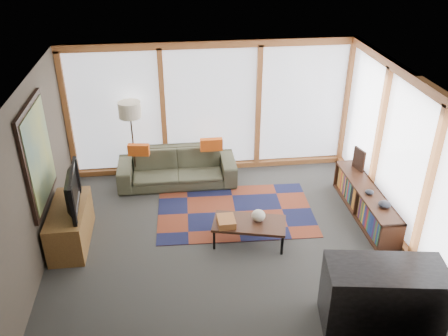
{
  "coord_description": "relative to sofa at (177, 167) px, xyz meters",
  "views": [
    {
      "loc": [
        -0.78,
        -6.05,
        4.63
      ],
      "look_at": [
        0.0,
        0.4,
        1.1
      ],
      "focal_mm": 38.0,
      "sensor_mm": 36.0,
      "label": 1
    }
  ],
  "objects": [
    {
      "name": "ground",
      "position": [
        0.71,
        -1.95,
        -0.32
      ],
      "size": [
        5.5,
        5.5,
        0.0
      ],
      "primitive_type": "plane",
      "color": "#2F2F2D",
      "rests_on": "ground"
    },
    {
      "name": "room_envelope",
      "position": [
        1.21,
        -1.39,
        1.22
      ],
      "size": [
        5.52,
        5.02,
        2.62
      ],
      "color": "#413B31",
      "rests_on": "ground"
    },
    {
      "name": "rug",
      "position": [
        0.96,
        -1.16,
        -0.32
      ],
      "size": [
        2.74,
        1.82,
        0.01
      ],
      "primitive_type": "cube",
      "rotation": [
        0.0,
        0.0,
        -0.04
      ],
      "color": "maroon",
      "rests_on": "ground"
    },
    {
      "name": "sofa",
      "position": [
        0.0,
        0.0,
        0.0
      ],
      "size": [
        2.22,
        0.88,
        0.65
      ],
      "primitive_type": "imported",
      "rotation": [
        0.0,
        0.0,
        -0.01
      ],
      "color": "#3D3D2C",
      "rests_on": "ground"
    },
    {
      "name": "pillow_left",
      "position": [
        -0.69,
        -0.03,
        0.43
      ],
      "size": [
        0.4,
        0.17,
        0.22
      ],
      "primitive_type": "cube",
      "rotation": [
        0.0,
        0.0,
        -0.15
      ],
      "color": "#C34D15",
      "rests_on": "sofa"
    },
    {
      "name": "pillow_right",
      "position": [
        0.66,
        0.01,
        0.44
      ],
      "size": [
        0.42,
        0.13,
        0.23
      ],
      "primitive_type": "cube",
      "rotation": [
        0.0,
        0.0,
        0.0
      ],
      "color": "#C34D15",
      "rests_on": "sofa"
    },
    {
      "name": "floor_lamp",
      "position": [
        -0.79,
        0.1,
        0.5
      ],
      "size": [
        0.41,
        0.41,
        1.64
      ],
      "primitive_type": null,
      "color": "black",
      "rests_on": "ground"
    },
    {
      "name": "coffee_table",
      "position": [
        1.05,
        -2.03,
        -0.14
      ],
      "size": [
        1.23,
        0.82,
        0.37
      ],
      "primitive_type": null,
      "rotation": [
        0.0,
        0.0,
        -0.25
      ],
      "color": "black",
      "rests_on": "ground"
    },
    {
      "name": "book_stack",
      "position": [
        0.69,
        -2.04,
        0.11
      ],
      "size": [
        0.27,
        0.34,
        0.11
      ],
      "primitive_type": "cube",
      "rotation": [
        0.0,
        0.0,
        0.02
      ],
      "color": "#99592A",
      "rests_on": "coffee_table"
    },
    {
      "name": "vase",
      "position": [
        1.2,
        -2.0,
        0.14
      ],
      "size": [
        0.25,
        0.25,
        0.19
      ],
      "primitive_type": "ellipsoid",
      "rotation": [
        0.0,
        0.0,
        0.18
      ],
      "color": "beige",
      "rests_on": "coffee_table"
    },
    {
      "name": "bookshelf",
      "position": [
        3.14,
        -1.53,
        -0.06
      ],
      "size": [
        0.38,
        2.11,
        0.53
      ],
      "primitive_type": null,
      "color": "black",
      "rests_on": "ground"
    },
    {
      "name": "bowl_a",
      "position": [
        3.19,
        -2.09,
        0.25
      ],
      "size": [
        0.24,
        0.24,
        0.1
      ],
      "primitive_type": "ellipsoid",
      "rotation": [
        0.0,
        0.0,
        -0.21
      ],
      "color": "black",
      "rests_on": "bookshelf"
    },
    {
      "name": "bowl_b",
      "position": [
        3.11,
        -1.68,
        0.24
      ],
      "size": [
        0.15,
        0.15,
        0.07
      ],
      "primitive_type": "ellipsoid",
      "rotation": [
        0.0,
        0.0,
        -0.01
      ],
      "color": "black",
      "rests_on": "bookshelf"
    },
    {
      "name": "shelf_picture",
      "position": [
        3.24,
        -0.83,
        0.4
      ],
      "size": [
        0.11,
        0.3,
        0.4
      ],
      "primitive_type": "cube",
      "rotation": [
        0.0,
        0.0,
        0.25
      ],
      "color": "black",
      "rests_on": "bookshelf"
    },
    {
      "name": "tv_console",
      "position": [
        -1.72,
        -1.69,
        -0.0
      ],
      "size": [
        0.53,
        1.28,
        0.64
      ],
      "primitive_type": "cube",
      "color": "brown",
      "rests_on": "ground"
    },
    {
      "name": "television",
      "position": [
        -1.67,
        -1.69,
        0.62
      ],
      "size": [
        0.22,
        1.07,
        0.61
      ],
      "primitive_type": "imported",
      "rotation": [
        0.0,
        0.0,
        1.65
      ],
      "color": "black",
      "rests_on": "tv_console"
    },
    {
      "name": "bar_counter",
      "position": [
        2.39,
        -3.9,
        0.13
      ],
      "size": [
        1.51,
        0.88,
        0.9
      ],
      "primitive_type": "cube",
      "rotation": [
        0.0,
        0.0,
        -0.16
      ],
      "color": "black",
      "rests_on": "ground"
    }
  ]
}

